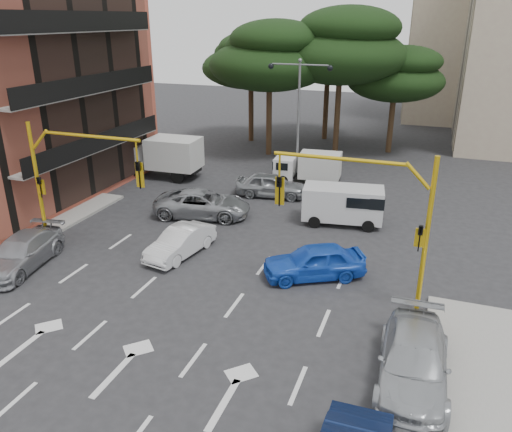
{
  "coord_description": "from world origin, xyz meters",
  "views": [
    {
      "loc": [
        8.41,
        -15.24,
        10.3
      ],
      "look_at": [
        1.0,
        5.21,
        1.6
      ],
      "focal_mm": 35.0,
      "sensor_mm": 36.0,
      "label": 1
    }
  ],
  "objects_px": {
    "street_lamp_center": "(299,99)",
    "car_silver_cross_a": "(203,204)",
    "box_truck_b": "(308,168)",
    "car_white_hatch": "(180,242)",
    "car_silver_wagon": "(21,253)",
    "signal_mast_right": "(377,209)",
    "car_blue_compact": "(314,261)",
    "box_truck_a": "(161,157)",
    "car_silver_parked": "(413,361)",
    "van_white": "(343,205)",
    "signal_mast_left": "(67,172)",
    "car_silver_cross_b": "(271,185)"
  },
  "relations": [
    {
      "from": "car_white_hatch",
      "to": "car_silver_cross_b",
      "type": "relative_size",
      "value": 0.92
    },
    {
      "from": "signal_mast_right",
      "to": "street_lamp_center",
      "type": "height_order",
      "value": "street_lamp_center"
    },
    {
      "from": "signal_mast_right",
      "to": "box_truck_b",
      "type": "relative_size",
      "value": 1.37
    },
    {
      "from": "street_lamp_center",
      "to": "box_truck_b",
      "type": "xyz_separation_m",
      "value": [
        0.89,
        -0.5,
        -4.35
      ]
    },
    {
      "from": "street_lamp_center",
      "to": "signal_mast_right",
      "type": "bearing_deg",
      "value": -64.09
    },
    {
      "from": "car_blue_compact",
      "to": "van_white",
      "type": "distance_m",
      "value": 6.31
    },
    {
      "from": "car_silver_wagon",
      "to": "signal_mast_right",
      "type": "bearing_deg",
      "value": -0.82
    },
    {
      "from": "signal_mast_right",
      "to": "car_silver_parked",
      "type": "relative_size",
      "value": 1.19
    },
    {
      "from": "car_silver_cross_b",
      "to": "box_truck_a",
      "type": "distance_m",
      "value": 8.49
    },
    {
      "from": "car_silver_parked",
      "to": "box_truck_b",
      "type": "relative_size",
      "value": 1.15
    },
    {
      "from": "street_lamp_center",
      "to": "box_truck_a",
      "type": "xyz_separation_m",
      "value": [
        -9.0,
        -2.28,
        -4.04
      ]
    },
    {
      "from": "car_silver_wagon",
      "to": "car_silver_cross_a",
      "type": "relative_size",
      "value": 0.92
    },
    {
      "from": "car_silver_wagon",
      "to": "car_silver_parked",
      "type": "distance_m",
      "value": 16.78
    },
    {
      "from": "car_silver_wagon",
      "to": "signal_mast_left",
      "type": "bearing_deg",
      "value": 52.5
    },
    {
      "from": "car_blue_compact",
      "to": "car_silver_cross_a",
      "type": "xyz_separation_m",
      "value": [
        -7.45,
        4.73,
        -0.0
      ]
    },
    {
      "from": "street_lamp_center",
      "to": "car_silver_cross_a",
      "type": "xyz_separation_m",
      "value": [
        -3.14,
        -8.03,
        -4.7
      ]
    },
    {
      "from": "street_lamp_center",
      "to": "car_silver_cross_a",
      "type": "relative_size",
      "value": 1.49
    },
    {
      "from": "signal_mast_left",
      "to": "car_silver_parked",
      "type": "relative_size",
      "value": 1.19
    },
    {
      "from": "van_white",
      "to": "box_truck_b",
      "type": "distance_m",
      "value": 6.86
    },
    {
      "from": "car_blue_compact",
      "to": "box_truck_a",
      "type": "height_order",
      "value": "box_truck_a"
    },
    {
      "from": "car_blue_compact",
      "to": "car_silver_cross_a",
      "type": "bearing_deg",
      "value": -151.32
    },
    {
      "from": "car_silver_wagon",
      "to": "car_silver_parked",
      "type": "height_order",
      "value": "car_silver_parked"
    },
    {
      "from": "car_silver_cross_b",
      "to": "van_white",
      "type": "relative_size",
      "value": 1.04
    },
    {
      "from": "signal_mast_left",
      "to": "car_silver_cross_a",
      "type": "relative_size",
      "value": 1.15
    },
    {
      "from": "signal_mast_left",
      "to": "car_silver_wagon",
      "type": "distance_m",
      "value": 4.08
    },
    {
      "from": "car_silver_cross_a",
      "to": "car_silver_parked",
      "type": "distance_m",
      "value": 15.55
    },
    {
      "from": "street_lamp_center",
      "to": "car_silver_wagon",
      "type": "distance_m",
      "value": 18.72
    },
    {
      "from": "car_blue_compact",
      "to": "car_silver_cross_b",
      "type": "relative_size",
      "value": 1.0
    },
    {
      "from": "car_blue_compact",
      "to": "box_truck_b",
      "type": "xyz_separation_m",
      "value": [
        -3.42,
        12.26,
        0.34
      ]
    },
    {
      "from": "signal_mast_left",
      "to": "box_truck_a",
      "type": "relative_size",
      "value": 1.07
    },
    {
      "from": "signal_mast_left",
      "to": "box_truck_b",
      "type": "distance_m",
      "value": 15.8
    },
    {
      "from": "car_silver_parked",
      "to": "car_blue_compact",
      "type": "bearing_deg",
      "value": 127.04
    },
    {
      "from": "box_truck_b",
      "to": "car_white_hatch",
      "type": "bearing_deg",
      "value": 161.79
    },
    {
      "from": "van_white",
      "to": "signal_mast_right",
      "type": "bearing_deg",
      "value": 10.11
    },
    {
      "from": "signal_mast_right",
      "to": "car_white_hatch",
      "type": "bearing_deg",
      "value": 172.05
    },
    {
      "from": "car_white_hatch",
      "to": "car_silver_parked",
      "type": "relative_size",
      "value": 0.78
    },
    {
      "from": "signal_mast_right",
      "to": "car_silver_wagon",
      "type": "distance_m",
      "value": 15.31
    },
    {
      "from": "signal_mast_right",
      "to": "signal_mast_left",
      "type": "bearing_deg",
      "value": 180.0
    },
    {
      "from": "car_blue_compact",
      "to": "car_silver_parked",
      "type": "distance_m",
      "value": 6.93
    },
    {
      "from": "signal_mast_right",
      "to": "car_white_hatch",
      "type": "relative_size",
      "value": 1.52
    },
    {
      "from": "signal_mast_left",
      "to": "car_silver_cross_b",
      "type": "bearing_deg",
      "value": 59.34
    },
    {
      "from": "signal_mast_right",
      "to": "car_silver_cross_b",
      "type": "relative_size",
      "value": 1.4
    },
    {
      "from": "signal_mast_left",
      "to": "van_white",
      "type": "bearing_deg",
      "value": 34.23
    },
    {
      "from": "signal_mast_left",
      "to": "car_silver_parked",
      "type": "bearing_deg",
      "value": -14.97
    },
    {
      "from": "car_blue_compact",
      "to": "van_white",
      "type": "relative_size",
      "value": 1.03
    },
    {
      "from": "car_silver_wagon",
      "to": "car_silver_cross_b",
      "type": "bearing_deg",
      "value": 50.37
    },
    {
      "from": "car_white_hatch",
      "to": "car_silver_cross_a",
      "type": "height_order",
      "value": "car_silver_cross_a"
    },
    {
      "from": "car_silver_cross_a",
      "to": "van_white",
      "type": "xyz_separation_m",
      "value": [
        7.44,
        1.58,
        0.31
      ]
    },
    {
      "from": "car_silver_cross_b",
      "to": "van_white",
      "type": "height_order",
      "value": "van_white"
    },
    {
      "from": "car_silver_parked",
      "to": "box_truck_a",
      "type": "xyz_separation_m",
      "value": [
        -17.67,
        15.86,
        0.65
      ]
    }
  ]
}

